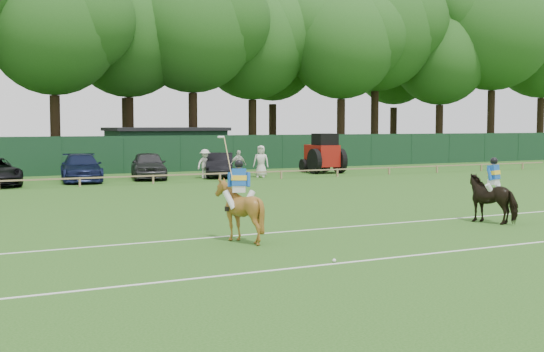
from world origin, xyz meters
TOP-DOWN VIEW (x-y plane):
  - ground at (0.00, 0.00)m, footprint 160.00×160.00m
  - horse_dark at (6.00, -2.36)m, footprint 1.46×2.08m
  - horse_chestnut at (-3.17, -2.01)m, footprint 1.97×2.05m
  - sedan_navy at (-2.11, 21.49)m, footprint 3.08×5.68m
  - hatch_grey at (1.92, 21.60)m, footprint 3.05×5.15m
  - estate_black at (6.35, 21.10)m, footprint 3.32×4.80m
  - spectator_left at (5.11, 20.51)m, footprint 1.28×0.96m
  - spectator_mid at (6.65, 19.05)m, footprint 1.01×0.43m
  - spectator_right at (8.47, 19.64)m, footprint 1.15×1.08m
  - rider_dark at (6.01, -2.37)m, footprint 0.92×0.54m
  - rider_chestnut at (-3.17, -2.02)m, footprint 0.89×0.79m
  - polo_ball at (-2.46, -5.82)m, footprint 0.09×0.09m
  - pitch_lines at (0.00, -3.50)m, footprint 60.00×5.10m
  - pitch_rail at (0.00, 18.00)m, footprint 62.10×0.10m
  - perimeter_fence at (0.00, 27.00)m, footprint 92.08×0.08m
  - utility_shed at (6.00, 30.00)m, footprint 8.40×4.40m
  - tree_row at (2.00, 35.00)m, footprint 96.00×12.00m
  - tractor at (14.00, 21.33)m, footprint 2.37×3.32m

SIDE VIEW (x-z plane):
  - ground at x=0.00m, z-range 0.00..0.00m
  - tree_row at x=2.00m, z-range -10.50..10.50m
  - pitch_lines at x=0.00m, z-range 0.00..0.01m
  - polo_ball at x=-2.46m, z-range 0.00..0.09m
  - pitch_rail at x=0.00m, z-range 0.20..0.70m
  - estate_black at x=6.35m, z-range 0.00..1.50m
  - sedan_navy at x=-2.11m, z-range 0.00..1.56m
  - horse_dark at x=6.00m, z-range 0.00..1.60m
  - hatch_grey at x=1.92m, z-range 0.00..1.64m
  - spectator_mid at x=6.65m, z-range 0.00..1.73m
  - horse_chestnut at x=-3.17m, z-range 0.00..1.75m
  - spectator_left at x=5.11m, z-range 0.00..1.76m
  - spectator_right at x=8.47m, z-range 0.00..1.97m
  - perimeter_fence at x=0.00m, z-range 0.00..2.50m
  - tractor at x=14.00m, z-range -0.07..2.58m
  - rider_dark at x=6.01m, z-range 0.82..2.23m
  - utility_shed at x=6.00m, z-range 0.02..3.06m
  - rider_chestnut at x=-3.17m, z-range 0.62..2.67m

